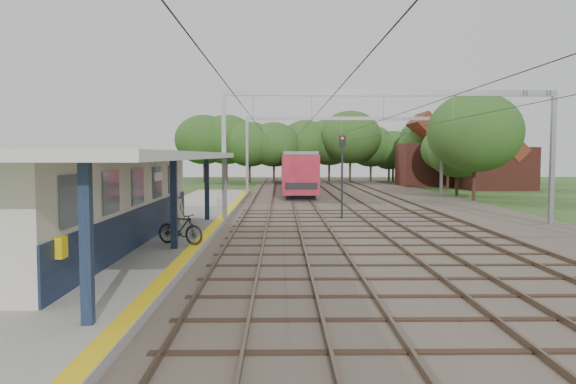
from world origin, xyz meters
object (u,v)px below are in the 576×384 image
object	(u,v)px
person	(176,211)
train	(295,169)
bicycle	(180,229)
signal_post	(342,165)

from	to	relation	value
person	train	world-z (taller)	train
person	train	bearing A→B (deg)	-119.54
person	bicycle	world-z (taller)	person
bicycle	signal_post	size ratio (longest dim) A/B	0.41
person	bicycle	bearing A→B (deg)	82.53
train	signal_post	distance (m)	30.16
signal_post	bicycle	bearing A→B (deg)	-102.77
train	signal_post	world-z (taller)	signal_post
person	bicycle	distance (m)	3.67
bicycle	train	xyz separation A→B (m)	(5.35, 40.63, 1.22)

